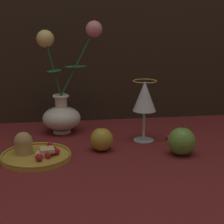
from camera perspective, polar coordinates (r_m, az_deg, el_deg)
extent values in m
plane|color=maroon|center=(1.09, -1.69, -5.54)|extent=(2.40, 2.40, 0.00)
cylinder|color=silver|center=(1.24, -7.62, -2.88)|extent=(0.06, 0.06, 0.01)
ellipsoid|color=silver|center=(1.23, -7.69, -0.94)|extent=(0.12, 0.12, 0.08)
cylinder|color=silver|center=(1.22, -7.77, 1.35)|extent=(0.04, 0.04, 0.05)
torus|color=silver|center=(1.21, -7.80, 2.42)|extent=(0.05, 0.05, 0.01)
cylinder|color=#23662D|center=(1.20, -8.96, 6.67)|extent=(0.05, 0.02, 0.18)
ellipsoid|color=#23662D|center=(1.20, -8.84, 6.24)|extent=(0.06, 0.08, 0.00)
sphere|color=#EFD67A|center=(1.20, -10.14, 10.94)|extent=(0.05, 0.05, 0.05)
cylinder|color=#23662D|center=(1.19, -5.29, 7.42)|extent=(0.12, 0.01, 0.21)
ellipsoid|color=#23662D|center=(1.19, -5.54, 6.92)|extent=(0.08, 0.06, 0.00)
sphere|color=pink|center=(1.19, -2.66, 12.51)|extent=(0.05, 0.05, 0.05)
cylinder|color=gold|center=(1.03, -11.48, -6.73)|extent=(0.19, 0.19, 0.01)
torus|color=gold|center=(1.03, -11.51, -6.31)|extent=(0.19, 0.19, 0.01)
cylinder|color=tan|center=(1.04, -13.31, -5.25)|extent=(0.05, 0.05, 0.04)
sphere|color=tan|center=(1.03, -13.37, -4.33)|extent=(0.05, 0.05, 0.05)
cube|color=#DBBC7A|center=(1.01, -10.47, -6.36)|extent=(0.04, 0.04, 0.01)
cube|color=#DBBC7A|center=(1.02, -9.86, -5.72)|extent=(0.04, 0.04, 0.01)
sphere|color=#AD192D|center=(0.98, -11.04, -6.82)|extent=(0.02, 0.02, 0.02)
sphere|color=#AD192D|center=(1.00, -9.72, -6.53)|extent=(0.02, 0.02, 0.02)
sphere|color=#AD192D|center=(1.02, -8.45, -5.96)|extent=(0.02, 0.02, 0.02)
sphere|color=#AD192D|center=(1.04, -8.89, -5.56)|extent=(0.02, 0.02, 0.02)
sphere|color=#AD192D|center=(1.07, -9.44, -4.96)|extent=(0.02, 0.02, 0.02)
cylinder|color=silver|center=(1.16, 4.84, -4.21)|extent=(0.06, 0.06, 0.00)
cylinder|color=silver|center=(1.14, 4.89, -1.98)|extent=(0.01, 0.01, 0.09)
cone|color=silver|center=(1.12, 4.98, 2.45)|extent=(0.07, 0.07, 0.09)
cone|color=maroon|center=(1.12, 4.97, 1.77)|extent=(0.06, 0.06, 0.06)
torus|color=gold|center=(1.11, 5.04, 4.73)|extent=(0.07, 0.07, 0.00)
sphere|color=#B2932D|center=(1.06, -1.74, -4.21)|extent=(0.07, 0.07, 0.07)
cylinder|color=#4C3319|center=(1.05, -1.76, -2.19)|extent=(0.00, 0.00, 0.01)
sphere|color=#669938|center=(1.04, 10.56, -4.41)|extent=(0.08, 0.08, 0.08)
cylinder|color=#4C3319|center=(1.03, 10.67, -2.08)|extent=(0.00, 0.00, 0.01)
sphere|color=#AD192D|center=(1.17, 8.43, -3.85)|extent=(0.01, 0.01, 0.01)
sphere|color=#AD192D|center=(1.16, -2.97, -3.89)|extent=(0.02, 0.02, 0.02)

